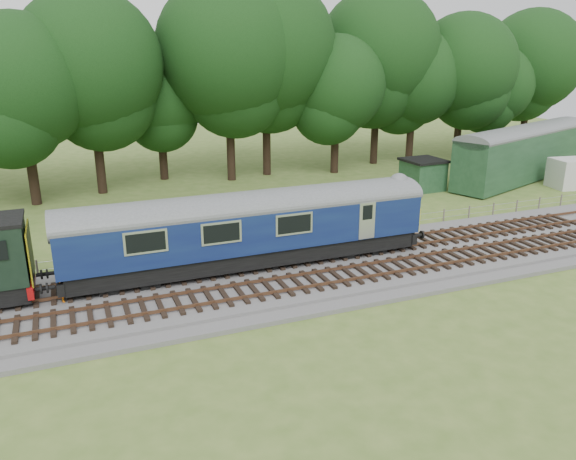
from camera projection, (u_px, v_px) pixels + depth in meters
name	position (u px, v px, depth m)	size (l,w,h in m)	color
ground	(335.00, 271.00, 28.55)	(120.00, 120.00, 0.00)	#476425
ballast	(336.00, 267.00, 28.50)	(70.00, 7.00, 0.35)	#4C4C4F
track_north	(324.00, 254.00, 29.66)	(67.20, 2.40, 0.21)	black
track_south	(351.00, 274.00, 27.01)	(67.20, 2.40, 0.21)	black
fence	(301.00, 243.00, 32.52)	(64.00, 0.12, 1.00)	#6B6054
tree_line	(220.00, 180.00, 47.93)	(70.00, 8.00, 18.00)	black
dmu_railcar	(249.00, 223.00, 27.51)	(18.05, 2.86, 3.88)	black
worker	(65.00, 283.00, 24.07)	(0.60, 0.39, 1.65)	orange
parked_coach	(524.00, 150.00, 47.54)	(17.75, 9.07, 4.54)	#1A3A21
shed	(423.00, 174.00, 44.52)	(3.12, 3.12, 2.45)	#1A3A21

